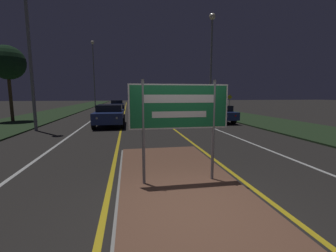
{
  "coord_description": "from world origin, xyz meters",
  "views": [
    {
      "loc": [
        -1.15,
        -3.65,
        2.14
      ],
      "look_at": [
        0.0,
        2.85,
        1.22
      ],
      "focal_mm": 24.0,
      "sensor_mm": 36.0,
      "label": 1
    }
  ],
  "objects": [
    {
      "name": "centre_line_yellow_left",
      "position": [
        -1.63,
        25.0,
        0.0
      ],
      "size": [
        0.12,
        70.0,
        0.01
      ],
      "color": "gold",
      "rests_on": "ground_plane"
    },
    {
      "name": "verge_left",
      "position": [
        -9.5,
        20.0,
        0.04
      ],
      "size": [
        5.0,
        100.0,
        0.08
      ],
      "color": "#23381E",
      "rests_on": "ground_plane"
    },
    {
      "name": "edge_line_white_right",
      "position": [
        7.2,
        25.0,
        0.0
      ],
      "size": [
        0.1,
        70.0,
        0.01
      ],
      "color": "silver",
      "rests_on": "ground_plane"
    },
    {
      "name": "lane_line_white_right",
      "position": [
        4.2,
        25.0,
        0.0
      ],
      "size": [
        0.12,
        70.0,
        0.01
      ],
      "color": "silver",
      "rests_on": "ground_plane"
    },
    {
      "name": "car_receding_2",
      "position": [
        6.1,
        32.52,
        0.78
      ],
      "size": [
        1.96,
        4.19,
        1.47
      ],
      "color": "#4C514C",
      "rests_on": "ground_plane"
    },
    {
      "name": "streetlight_left_far",
      "position": [
        -6.63,
        35.89,
        7.01
      ],
      "size": [
        0.56,
        0.56,
        10.83
      ],
      "color": "gray",
      "rests_on": "ground_plane"
    },
    {
      "name": "car_receding_0",
      "position": [
        5.66,
        13.15,
        0.72
      ],
      "size": [
        1.94,
        4.67,
        1.33
      ],
      "color": "navy",
      "rests_on": "ground_plane"
    },
    {
      "name": "lane_line_white_left",
      "position": [
        -4.2,
        25.0,
        0.0
      ],
      "size": [
        0.12,
        70.0,
        0.01
      ],
      "color": "silver",
      "rests_on": "ground_plane"
    },
    {
      "name": "streetlight_right_near",
      "position": [
        6.31,
        16.19,
        6.14
      ],
      "size": [
        0.56,
        0.56,
        9.22
      ],
      "color": "gray",
      "rests_on": "ground_plane"
    },
    {
      "name": "verge_right",
      "position": [
        9.5,
        20.0,
        0.04
      ],
      "size": [
        5.0,
        100.0,
        0.08
      ],
      "color": "#23381E",
      "rests_on": "ground_plane"
    },
    {
      "name": "car_approaching_0",
      "position": [
        -2.43,
        12.23,
        0.78
      ],
      "size": [
        2.0,
        4.37,
        1.45
      ],
      "color": "navy",
      "rests_on": "ground_plane"
    },
    {
      "name": "warning_sign",
      "position": [
        10.1,
        20.14,
        1.34
      ],
      "size": [
        0.6,
        0.06,
        2.09
      ],
      "color": "gray",
      "rests_on": "verge_right"
    },
    {
      "name": "centre_line_yellow_right",
      "position": [
        1.63,
        25.0,
        0.0
      ],
      "size": [
        0.12,
        70.0,
        0.01
      ],
      "color": "gold",
      "rests_on": "ground_plane"
    },
    {
      "name": "streetlight_left_near",
      "position": [
        -6.61,
        10.76,
        7.17
      ],
      "size": [
        0.58,
        0.58,
        10.81
      ],
      "color": "gray",
      "rests_on": "ground_plane"
    },
    {
      "name": "highway_sign",
      "position": [
        0.0,
        1.35,
        1.78
      ],
      "size": [
        2.3,
        0.07,
        2.38
      ],
      "color": "gray",
      "rests_on": "median_island"
    },
    {
      "name": "car_receding_1",
      "position": [
        2.39,
        20.67,
        0.8
      ],
      "size": [
        1.84,
        4.22,
        1.51
      ],
      "color": "maroon",
      "rests_on": "ground_plane"
    },
    {
      "name": "car_approaching_1",
      "position": [
        -2.67,
        28.18,
        0.74
      ],
      "size": [
        1.85,
        4.67,
        1.38
      ],
      "color": "navy",
      "rests_on": "ground_plane"
    },
    {
      "name": "ground_plane",
      "position": [
        0.0,
        0.0,
        0.0
      ],
      "size": [
        160.0,
        160.0,
        0.0
      ],
      "primitive_type": "plane",
      "color": "#282623"
    },
    {
      "name": "roadside_palm_left",
      "position": [
        -10.12,
        15.73,
        4.52
      ],
      "size": [
        2.56,
        2.56,
        5.76
      ],
      "color": "#4C3823",
      "rests_on": "verge_left"
    },
    {
      "name": "edge_line_white_left",
      "position": [
        -7.2,
        25.0,
        0.0
      ],
      "size": [
        0.1,
        70.0,
        0.01
      ],
      "color": "silver",
      "rests_on": "ground_plane"
    },
    {
      "name": "median_island",
      "position": [
        0.0,
        1.35,
        0.04
      ],
      "size": [
        2.88,
        6.96,
        0.1
      ],
      "color": "#999993",
      "rests_on": "ground_plane"
    }
  ]
}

